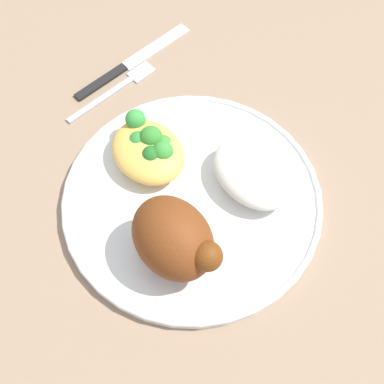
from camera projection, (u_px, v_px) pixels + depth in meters
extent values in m
plane|color=#95785F|center=(192.00, 203.00, 0.61)|extent=(2.00, 2.00, 0.00)
cylinder|color=white|center=(192.00, 200.00, 0.60)|extent=(0.29, 0.29, 0.01)
torus|color=white|center=(192.00, 198.00, 0.60)|extent=(0.29, 0.29, 0.01)
ellipsoid|color=brown|center=(173.00, 238.00, 0.53)|extent=(0.10, 0.08, 0.08)
sphere|color=brown|center=(207.00, 256.00, 0.50)|extent=(0.03, 0.03, 0.03)
ellipsoid|color=silver|center=(253.00, 173.00, 0.59)|extent=(0.10, 0.08, 0.03)
ellipsoid|color=#F3BA52|center=(148.00, 152.00, 0.61)|extent=(0.10, 0.08, 0.03)
sphere|color=green|center=(163.00, 152.00, 0.59)|extent=(0.02, 0.02, 0.02)
sphere|color=#256D25|center=(151.00, 156.00, 0.59)|extent=(0.02, 0.02, 0.02)
sphere|color=#38882E|center=(151.00, 137.00, 0.60)|extent=(0.03, 0.03, 0.03)
sphere|color=green|center=(133.00, 121.00, 0.61)|extent=(0.02, 0.02, 0.02)
sphere|color=#358A38|center=(138.00, 142.00, 0.61)|extent=(0.02, 0.02, 0.02)
sphere|color=#418A36|center=(164.00, 144.00, 0.61)|extent=(0.02, 0.02, 0.02)
cube|color=#B2B2B7|center=(99.00, 99.00, 0.68)|extent=(0.02, 0.11, 0.01)
cube|color=#B2B2B7|center=(141.00, 72.00, 0.70)|extent=(0.03, 0.04, 0.00)
cube|color=black|center=(101.00, 81.00, 0.69)|extent=(0.02, 0.08, 0.01)
cube|color=silver|center=(156.00, 46.00, 0.73)|extent=(0.03, 0.11, 0.00)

